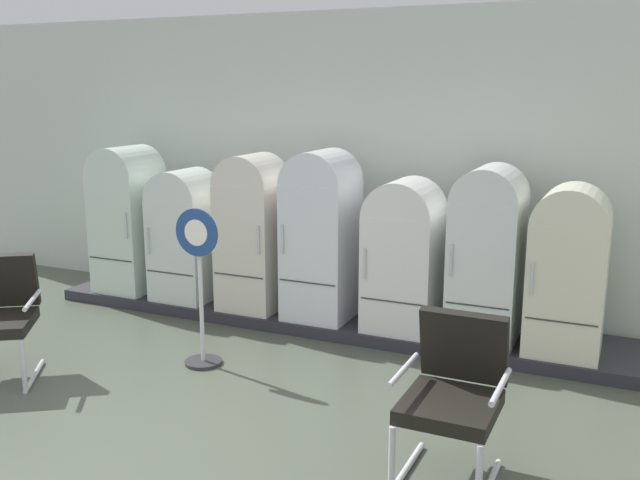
{
  "coord_description": "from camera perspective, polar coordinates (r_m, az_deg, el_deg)",
  "views": [
    {
      "loc": [
        2.77,
        -3.19,
        2.36
      ],
      "look_at": [
        0.09,
        2.75,
        0.92
      ],
      "focal_mm": 39.65,
      "sensor_mm": 36.0,
      "label": 1
    }
  ],
  "objects": [
    {
      "name": "armchair_right",
      "position": [
        4.44,
        10.78,
        -11.69
      ],
      "size": [
        0.63,
        0.71,
        1.0
      ],
      "color": "silver",
      "rests_on": "ground"
    },
    {
      "name": "sign_stand",
      "position": [
        6.07,
        -9.65,
        -4.44
      ],
      "size": [
        0.4,
        0.32,
        1.37
      ],
      "color": "#2D2D30",
      "rests_on": "ground"
    },
    {
      "name": "refrigerator_6",
      "position": [
        6.29,
        19.41,
        -1.94
      ],
      "size": [
        0.62,
        0.66,
        1.44
      ],
      "color": "beige",
      "rests_on": "display_plinth"
    },
    {
      "name": "refrigerator_5",
      "position": [
        6.39,
        13.37,
        -0.68
      ],
      "size": [
        0.59,
        0.72,
        1.57
      ],
      "color": "silver",
      "rests_on": "display_plinth"
    },
    {
      "name": "ground",
      "position": [
        4.85,
        -15.16,
        -17.49
      ],
      "size": [
        12.0,
        10.0,
        0.05
      ],
      "primitive_type": "cube",
      "color": "#485143"
    },
    {
      "name": "refrigerator_4",
      "position": [
        6.56,
        6.79,
        -0.9
      ],
      "size": [
        0.65,
        0.66,
        1.41
      ],
      "color": "white",
      "rests_on": "display_plinth"
    },
    {
      "name": "refrigerator_3",
      "position": [
        6.83,
        0.1,
        0.84
      ],
      "size": [
        0.62,
        0.67,
        1.64
      ],
      "color": "silver",
      "rests_on": "display_plinth"
    },
    {
      "name": "refrigerator_2",
      "position": [
        7.14,
        -5.48,
        1.02
      ],
      "size": [
        0.6,
        0.61,
        1.58
      ],
      "color": "silver",
      "rests_on": "display_plinth"
    },
    {
      "name": "back_wall",
      "position": [
        7.43,
        2.29,
        6.25
      ],
      "size": [
        11.76,
        0.12,
        3.1
      ],
      "color": "silver",
      "rests_on": "ground"
    },
    {
      "name": "refrigerator_0",
      "position": [
        8.06,
        -15.24,
        2.02
      ],
      "size": [
        0.61,
        0.68,
        1.6
      ],
      "color": "silver",
      "rests_on": "display_plinth"
    },
    {
      "name": "display_plinth",
      "position": [
        7.18,
        0.27,
        -6.27
      ],
      "size": [
        5.94,
        0.95,
        0.11
      ],
      "primitive_type": "cube",
      "color": "#2C2B33",
      "rests_on": "ground"
    },
    {
      "name": "refrigerator_1",
      "position": [
        7.6,
        -10.83,
        0.72
      ],
      "size": [
        0.62,
        0.62,
        1.39
      ],
      "color": "silver",
      "rests_on": "display_plinth"
    }
  ]
}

